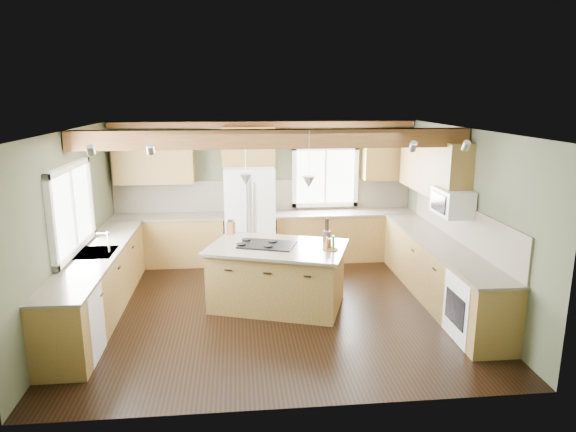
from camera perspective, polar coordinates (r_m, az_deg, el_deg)
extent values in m
plane|color=black|center=(7.70, -1.45, -10.15)|extent=(5.60, 5.60, 0.00)
plane|color=silver|center=(7.07, -1.58, 9.55)|extent=(5.60, 5.60, 0.00)
plane|color=#4E543B|center=(9.71, -2.62, 2.87)|extent=(5.60, 0.00, 5.60)
plane|color=#4E543B|center=(7.61, -23.05, -1.18)|extent=(0.00, 5.00, 5.00)
plane|color=#4E543B|center=(7.98, 18.98, -0.19)|extent=(0.00, 5.00, 5.00)
cube|color=#4C2D15|center=(7.18, -1.63, 8.57)|extent=(5.55, 0.26, 0.26)
cube|color=#4C2D15|center=(9.46, -2.66, 10.15)|extent=(5.55, 0.20, 0.10)
cube|color=brown|center=(9.71, -2.61, 2.33)|extent=(5.58, 0.03, 0.58)
cube|color=brown|center=(8.04, 18.68, -0.73)|extent=(0.03, 3.70, 0.58)
cube|color=brown|center=(9.69, -13.10, -2.73)|extent=(2.02, 0.60, 0.88)
cube|color=#4D4739|center=(9.57, -13.25, -0.09)|extent=(2.06, 0.64, 0.04)
cube|color=brown|center=(9.81, 6.27, -2.25)|extent=(2.62, 0.60, 0.88)
cube|color=#4D4739|center=(9.70, 6.33, 0.37)|extent=(2.66, 0.64, 0.04)
cube|color=brown|center=(7.81, -20.25, -7.17)|extent=(0.60, 3.70, 0.88)
cube|color=#4D4739|center=(7.67, -20.53, -3.94)|extent=(0.64, 3.74, 0.04)
cube|color=brown|center=(8.14, 16.44, -6.05)|extent=(0.60, 3.70, 0.88)
cube|color=#4D4739|center=(8.00, 16.66, -2.94)|extent=(0.64, 3.74, 0.04)
cube|color=brown|center=(9.54, -14.69, 6.20)|extent=(1.40, 0.35, 0.90)
cube|color=brown|center=(9.41, -4.45, 7.73)|extent=(0.96, 0.35, 0.70)
cube|color=brown|center=(8.61, 15.77, 5.40)|extent=(0.35, 2.20, 0.90)
cube|color=brown|center=(9.84, 10.99, 6.60)|extent=(0.90, 0.35, 0.90)
cube|color=white|center=(7.59, -22.97, 0.74)|extent=(0.04, 1.60, 1.05)
cube|color=white|center=(9.78, 4.14, 4.40)|extent=(1.10, 0.04, 1.00)
cube|color=#262628|center=(7.67, -20.53, -3.91)|extent=(0.50, 0.65, 0.03)
cylinder|color=#B2B2B7|center=(7.59, -19.31, -2.85)|extent=(0.02, 0.02, 0.28)
cube|color=white|center=(6.66, -22.91, -11.12)|extent=(0.60, 0.60, 0.84)
cube|color=white|center=(7.04, 20.33, -9.56)|extent=(0.60, 0.72, 0.84)
cube|color=white|center=(7.79, 17.79, 1.47)|extent=(0.40, 0.70, 0.38)
cone|color=#B2B2B7|center=(7.38, -4.70, 4.05)|extent=(0.18, 0.18, 0.16)
cone|color=#B2B2B7|center=(7.16, 2.31, 3.79)|extent=(0.18, 0.18, 0.16)
cube|color=white|center=(9.41, -4.28, 0.01)|extent=(0.90, 0.74, 1.80)
cube|color=brown|center=(7.63, -1.19, -6.81)|extent=(2.09, 1.65, 0.88)
cube|color=#4D4739|center=(7.48, -1.21, -3.50)|extent=(2.25, 1.80, 0.04)
cube|color=black|center=(7.51, -2.34, -3.20)|extent=(0.92, 0.76, 0.02)
cube|color=brown|center=(8.14, -6.37, -1.33)|extent=(0.14, 0.13, 0.19)
cylinder|color=#3A342E|center=(7.70, 4.32, -2.26)|extent=(0.16, 0.16, 0.16)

